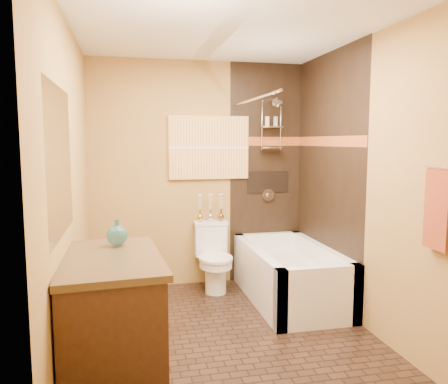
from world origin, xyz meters
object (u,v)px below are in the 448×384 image
object	(u,v)px
bathtub	(289,279)
toilet	(214,257)
vanity	(111,324)
sunset_painting	(209,148)

from	to	relation	value
bathtub	toilet	xyz separation A→B (m)	(-0.70, 0.48, 0.15)
toilet	vanity	xyz separation A→B (m)	(-1.03, -1.79, 0.08)
sunset_painting	toilet	distance (m)	1.21
bathtub	toilet	size ratio (longest dim) A/B	2.05
vanity	sunset_painting	bearing A→B (deg)	59.05
sunset_painting	toilet	size ratio (longest dim) A/B	1.23
sunset_painting	vanity	world-z (taller)	sunset_painting
bathtub	toilet	world-z (taller)	toilet
sunset_painting	bathtub	distance (m)	1.67
vanity	bathtub	bearing A→B (deg)	33.07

